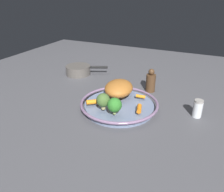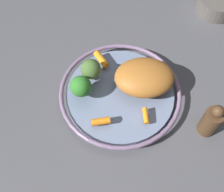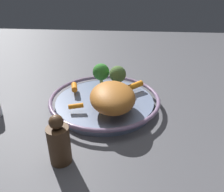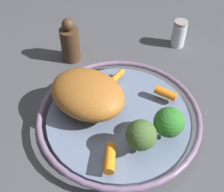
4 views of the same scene
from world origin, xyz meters
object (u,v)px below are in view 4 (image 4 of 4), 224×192
object	(u,v)px
baby_carrot_left	(117,76)
pepper_mill	(70,43)
baby_carrot_center	(166,93)
broccoli_floret_edge	(141,135)
broccoli_floret_small	(169,122)
serving_bowl	(119,118)
salt_shaker	(179,34)
roast_chicken_piece	(87,94)
baby_carrot_right	(110,158)

from	to	relation	value
baby_carrot_left	pepper_mill	world-z (taller)	pepper_mill
baby_carrot_center	broccoli_floret_edge	xyz separation A→B (m)	(0.14, 0.05, 0.03)
broccoli_floret_small	baby_carrot_center	bearing A→B (deg)	-141.23
serving_bowl	salt_shaker	distance (m)	0.33
salt_shaker	roast_chicken_piece	bearing A→B (deg)	2.62
baby_carrot_right	pepper_mill	bearing A→B (deg)	-118.00
serving_bowl	roast_chicken_piece	size ratio (longest dim) A/B	2.10
serving_bowl	broccoli_floret_edge	xyz separation A→B (m)	(0.03, 0.09, 0.06)
baby_carrot_right	pepper_mill	world-z (taller)	pepper_mill
roast_chicken_piece	baby_carrot_right	size ratio (longest dim) A/B	2.90
roast_chicken_piece	baby_carrot_left	distance (m)	0.11
roast_chicken_piece	baby_carrot_center	size ratio (longest dim) A/B	3.39
roast_chicken_piece	baby_carrot_center	xyz separation A→B (m)	(-0.14, 0.10, -0.02)
baby_carrot_left	salt_shaker	world-z (taller)	salt_shaker
serving_bowl	roast_chicken_piece	world-z (taller)	roast_chicken_piece
roast_chicken_piece	broccoli_floret_edge	world-z (taller)	broccoli_floret_edge
serving_bowl	broccoli_floret_small	xyz separation A→B (m)	(-0.02, 0.10, 0.06)
baby_carrot_left	salt_shaker	xyz separation A→B (m)	(-0.25, -0.00, -0.01)
roast_chicken_piece	broccoli_floret_small	bearing A→B (deg)	108.03
broccoli_floret_small	pepper_mill	bearing A→B (deg)	-97.63
serving_bowl	baby_carrot_right	world-z (taller)	baby_carrot_right
broccoli_floret_edge	pepper_mill	bearing A→B (deg)	-107.69
roast_chicken_piece	baby_carrot_center	world-z (taller)	roast_chicken_piece
broccoli_floret_edge	baby_carrot_center	bearing A→B (deg)	-161.22
broccoli_floret_small	roast_chicken_piece	bearing A→B (deg)	-71.97
serving_bowl	baby_carrot_right	distance (m)	0.12
baby_carrot_right	broccoli_floret_edge	xyz separation A→B (m)	(-0.06, 0.02, 0.03)
baby_carrot_left	serving_bowl	bearing A→B (deg)	46.02
baby_carrot_center	broccoli_floret_small	distance (m)	0.11
baby_carrot_left	baby_carrot_center	world-z (taller)	baby_carrot_center
baby_carrot_left	baby_carrot_right	distance (m)	0.22
pepper_mill	broccoli_floret_small	bearing A→B (deg)	82.37
roast_chicken_piece	baby_carrot_left	size ratio (longest dim) A/B	3.90
baby_carrot_right	broccoli_floret_edge	size ratio (longest dim) A/B	0.83
baby_carrot_center	baby_carrot_right	distance (m)	0.20
serving_bowl	broccoli_floret_small	size ratio (longest dim) A/B	5.04
baby_carrot_center	serving_bowl	bearing A→B (deg)	-20.44
roast_chicken_piece	baby_carrot_right	world-z (taller)	roast_chicken_piece
roast_chicken_piece	pepper_mill	distance (m)	0.21
baby_carrot_center	salt_shaker	xyz separation A→B (m)	(-0.22, -0.12, -0.01)
baby_carrot_center	salt_shaker	distance (m)	0.25
roast_chicken_piece	pepper_mill	size ratio (longest dim) A/B	1.35
baby_carrot_right	broccoli_floret_edge	world-z (taller)	broccoli_floret_edge
baby_carrot_left	broccoli_floret_small	size ratio (longest dim) A/B	0.62
roast_chicken_piece	salt_shaker	size ratio (longest dim) A/B	2.15
pepper_mill	broccoli_floret_edge	bearing A→B (deg)	72.31
baby_carrot_left	broccoli_floret_edge	xyz separation A→B (m)	(0.11, 0.16, 0.03)
serving_bowl	baby_carrot_left	xyz separation A→B (m)	(-0.07, -0.08, 0.02)
baby_carrot_center	baby_carrot_right	world-z (taller)	same
serving_bowl	salt_shaker	world-z (taller)	salt_shaker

